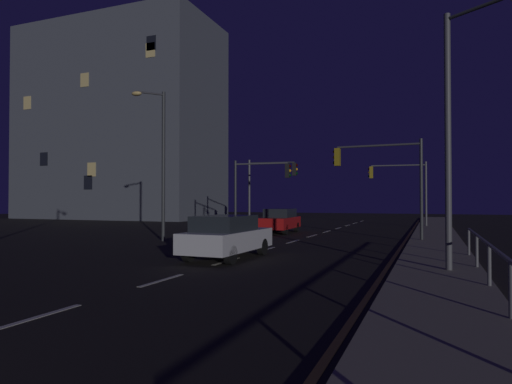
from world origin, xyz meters
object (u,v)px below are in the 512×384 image
object	(u,v)px
traffic_light_far_right	(380,169)
street_lamp_corner	(460,112)
street_lamp_across_street	(159,152)
traffic_light_overhead_east	(399,180)
car	(227,236)
car_oncoming	(279,220)
traffic_light_far_center	(260,181)
traffic_light_far_left	(270,180)
building_distant	(121,124)

from	to	relation	value
traffic_light_far_right	street_lamp_corner	bearing A→B (deg)	-72.47
street_lamp_across_street	traffic_light_overhead_east	bearing A→B (deg)	58.33
car	car_oncoming	world-z (taller)	same
car_oncoming	street_lamp_corner	bearing A→B (deg)	-54.52
traffic_light_far_center	street_lamp_across_street	xyz separation A→B (m)	(-2.34, -8.67, 1.18)
traffic_light_far_left	traffic_light_far_center	world-z (taller)	traffic_light_far_left
traffic_light_far_center	traffic_light_far_right	bearing A→B (deg)	-27.60
street_lamp_corner	building_distant	distance (m)	47.03
car	traffic_light_far_right	bearing A→B (deg)	64.39
traffic_light_far_left	car	bearing A→B (deg)	-75.62
car_oncoming	street_lamp_across_street	size ratio (longest dim) A/B	0.57
car_oncoming	building_distant	size ratio (longest dim) A/B	0.19
traffic_light_overhead_east	traffic_light_far_center	world-z (taller)	traffic_light_overhead_east
traffic_light_far_right	traffic_light_far_center	bearing A→B (deg)	152.40
car_oncoming	traffic_light_overhead_east	bearing A→B (deg)	54.28
street_lamp_across_street	street_lamp_corner	bearing A→B (deg)	-23.57
traffic_light_overhead_east	street_lamp_corner	distance (m)	23.83
traffic_light_overhead_east	street_lamp_corner	xyz separation A→B (m)	(3.18, -23.60, 0.88)
building_distant	traffic_light_far_left	bearing A→B (deg)	-27.76
traffic_light_far_center	street_lamp_corner	size ratio (longest dim) A/B	0.66
car_oncoming	traffic_light_far_left	bearing A→B (deg)	117.45
car	traffic_light_far_left	size ratio (longest dim) A/B	0.85
car	street_lamp_corner	world-z (taller)	street_lamp_corner
car_oncoming	traffic_light_overhead_east	xyz separation A→B (m)	(6.85, 9.53, 2.89)
traffic_light_far_right	street_lamp_corner	xyz separation A→B (m)	(3.29, -10.40, 0.82)
street_lamp_corner	building_distant	xyz separation A→B (m)	(-35.39, 30.23, 6.71)
traffic_light_far_left	traffic_light_overhead_east	xyz separation A→B (m)	(8.86, 5.66, 0.05)
traffic_light_far_right	street_lamp_across_street	size ratio (longest dim) A/B	0.65
traffic_light_far_left	street_lamp_corner	distance (m)	21.63
traffic_light_far_right	building_distant	world-z (taller)	building_distant
traffic_light_far_left	traffic_light_far_center	distance (m)	3.20
traffic_light_far_right	traffic_light_overhead_east	world-z (taller)	traffic_light_far_right
street_lamp_corner	street_lamp_across_street	size ratio (longest dim) A/B	0.94
street_lamp_corner	traffic_light_far_right	bearing A→B (deg)	107.53
traffic_light_far_right	building_distant	size ratio (longest dim) A/B	0.22
traffic_light_far_left	traffic_light_overhead_east	distance (m)	10.51
traffic_light_far_center	building_distant	size ratio (longest dim) A/B	0.21
car	traffic_light_overhead_east	bearing A→B (deg)	78.55
traffic_light_far_left	street_lamp_across_street	bearing A→B (deg)	-99.27
traffic_light_far_center	street_lamp_corner	bearing A→B (deg)	-51.76
traffic_light_far_left	building_distant	world-z (taller)	building_distant
car_oncoming	street_lamp_corner	size ratio (longest dim) A/B	0.61
street_lamp_across_street	car_oncoming	bearing A→B (deg)	63.68
car_oncoming	traffic_light_far_right	world-z (taller)	traffic_light_far_right
car_oncoming	street_lamp_across_street	xyz separation A→B (m)	(-3.94, -7.98, 3.81)
car	street_lamp_across_street	world-z (taller)	street_lamp_across_street
street_lamp_corner	traffic_light_far_left	bearing A→B (deg)	123.87
car	street_lamp_across_street	bearing A→B (deg)	141.50
car	street_lamp_corner	xyz separation A→B (m)	(7.73, -1.13, 3.77)
building_distant	car	bearing A→B (deg)	-46.46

